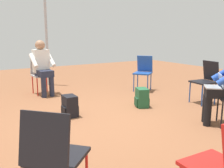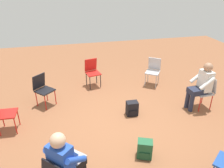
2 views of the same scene
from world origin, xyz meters
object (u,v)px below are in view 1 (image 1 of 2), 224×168
chair_west (41,72)px  backpack_by_empty_chair (70,107)px  chair_southeast (53,154)px  chair_northwest (143,70)px  backpack_near_laptop_user (142,99)px  person_in_white (43,65)px  chair_north (206,79)px

chair_west → backpack_by_empty_chair: 1.96m
chair_southeast → backpack_by_empty_chair: 2.37m
chair_northwest → backpack_by_empty_chair: bearing=75.0°
chair_northwest → backpack_near_laptop_user: (1.13, -0.92, -0.34)m
chair_southeast → backpack_by_empty_chair: chair_southeast is taller
chair_west → person_in_white: person_in_white is taller
chair_northwest → backpack_by_empty_chair: size_ratio=2.36×
chair_north → chair_northwest: bearing=18.1°
chair_west → backpack_near_laptop_user: 2.52m
person_in_white → backpack_by_empty_chair: size_ratio=3.44×
person_in_white → backpack_near_laptop_user: person_in_white is taller
chair_southeast → person_in_white: person_in_white is taller
chair_northwest → person_in_white: size_ratio=0.69×
chair_southeast → backpack_near_laptop_user: bearing=85.9°
person_in_white → backpack_by_empty_chair: 1.85m
person_in_white → chair_southeast: bearing=71.7°
chair_northwest → person_in_white: bearing=32.6°
backpack_near_laptop_user → backpack_by_empty_chair: (-0.19, -1.39, 0.00)m
chair_north → person_in_white: 3.53m
backpack_near_laptop_user → chair_north: bearing=70.5°
chair_northwest → backpack_by_empty_chair: 2.52m
chair_northwest → backpack_near_laptop_user: 1.49m
chair_southeast → chair_north: bearing=69.0°
chair_west → chair_southeast: size_ratio=1.00×
chair_northwest → person_in_white: 2.40m
chair_west → backpack_by_empty_chair: (1.93, -0.06, -0.34)m
chair_west → chair_southeast: (4.06, -1.04, 0.00)m
chair_north → chair_southeast: bearing=118.4°
chair_southeast → backpack_by_empty_chair: bearing=112.0°
person_in_white → backpack_near_laptop_user: 2.42m
chair_north → chair_southeast: same height
chair_northwest → chair_west: bearing=29.1°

